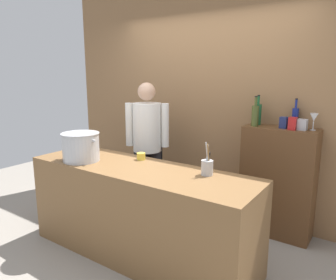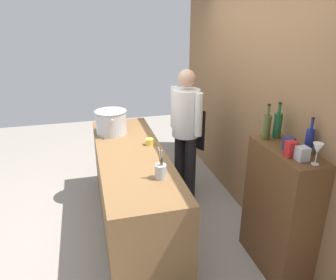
{
  "view_description": "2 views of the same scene",
  "coord_description": "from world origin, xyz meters",
  "px_view_note": "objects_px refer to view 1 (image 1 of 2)",
  "views": [
    {
      "loc": [
        1.86,
        -2.21,
        1.77
      ],
      "look_at": [
        0.04,
        0.43,
        1.09
      ],
      "focal_mm": 34.11,
      "sensor_mm": 36.0,
      "label": 1
    },
    {
      "loc": [
        3.13,
        -0.42,
        2.28
      ],
      "look_at": [
        0.04,
        0.39,
        1.02
      ],
      "focal_mm": 34.8,
      "sensor_mm": 36.0,
      "label": 2
    }
  ],
  "objects_px": {
    "stockpot_large": "(81,147)",
    "utensil_crock": "(207,167)",
    "wine_bottle_olive": "(255,115)",
    "spice_tin_silver": "(302,125)",
    "wine_glass_tall": "(314,118)",
    "wine_bottle_cobalt": "(295,117)",
    "wine_bottle_green": "(258,114)",
    "butter_jar": "(141,156)",
    "chef": "(147,141)",
    "spice_tin_navy": "(284,123)",
    "spice_tin_red": "(293,124)"
  },
  "relations": [
    {
      "from": "utensil_crock",
      "to": "spice_tin_silver",
      "type": "height_order",
      "value": "spice_tin_silver"
    },
    {
      "from": "utensil_crock",
      "to": "wine_glass_tall",
      "type": "height_order",
      "value": "wine_glass_tall"
    },
    {
      "from": "stockpot_large",
      "to": "wine_bottle_green",
      "type": "distance_m",
      "value": 1.93
    },
    {
      "from": "utensil_crock",
      "to": "spice_tin_navy",
      "type": "distance_m",
      "value": 1.1
    },
    {
      "from": "chef",
      "to": "wine_bottle_cobalt",
      "type": "bearing_deg",
      "value": 174.16
    },
    {
      "from": "stockpot_large",
      "to": "wine_glass_tall",
      "type": "xyz_separation_m",
      "value": [
        1.9,
        1.36,
        0.29
      ]
    },
    {
      "from": "wine_glass_tall",
      "to": "stockpot_large",
      "type": "bearing_deg",
      "value": -144.35
    },
    {
      "from": "butter_jar",
      "to": "wine_bottle_cobalt",
      "type": "xyz_separation_m",
      "value": [
        1.23,
        1.07,
        0.38
      ]
    },
    {
      "from": "wine_glass_tall",
      "to": "spice_tin_red",
      "type": "relative_size",
      "value": 1.33
    },
    {
      "from": "stockpot_large",
      "to": "wine_bottle_olive",
      "type": "xyz_separation_m",
      "value": [
        1.32,
        1.27,
        0.28
      ]
    },
    {
      "from": "butter_jar",
      "to": "wine_glass_tall",
      "type": "xyz_separation_m",
      "value": [
        1.42,
        0.99,
        0.39
      ]
    },
    {
      "from": "butter_jar",
      "to": "wine_bottle_green",
      "type": "relative_size",
      "value": 0.27
    },
    {
      "from": "butter_jar",
      "to": "wine_bottle_cobalt",
      "type": "relative_size",
      "value": 0.29
    },
    {
      "from": "wine_bottle_olive",
      "to": "spice_tin_silver",
      "type": "distance_m",
      "value": 0.49
    },
    {
      "from": "utensil_crock",
      "to": "wine_bottle_cobalt",
      "type": "bearing_deg",
      "value": 68.89
    },
    {
      "from": "chef",
      "to": "butter_jar",
      "type": "distance_m",
      "value": 0.63
    },
    {
      "from": "butter_jar",
      "to": "wine_bottle_olive",
      "type": "xyz_separation_m",
      "value": [
        0.85,
        0.9,
        0.39
      ]
    },
    {
      "from": "butter_jar",
      "to": "wine_bottle_olive",
      "type": "relative_size",
      "value": 0.27
    },
    {
      "from": "stockpot_large",
      "to": "butter_jar",
      "type": "bearing_deg",
      "value": 38.0
    },
    {
      "from": "chef",
      "to": "wine_bottle_green",
      "type": "distance_m",
      "value": 1.32
    },
    {
      "from": "utensil_crock",
      "to": "wine_glass_tall",
      "type": "relative_size",
      "value": 1.7
    },
    {
      "from": "butter_jar",
      "to": "spice_tin_navy",
      "type": "bearing_deg",
      "value": 39.48
    },
    {
      "from": "chef",
      "to": "spice_tin_navy",
      "type": "height_order",
      "value": "chef"
    },
    {
      "from": "spice_tin_silver",
      "to": "stockpot_large",
      "type": "bearing_deg",
      "value": -144.09
    },
    {
      "from": "butter_jar",
      "to": "spice_tin_navy",
      "type": "xyz_separation_m",
      "value": [
        1.14,
        0.94,
        0.33
      ]
    },
    {
      "from": "utensil_crock",
      "to": "butter_jar",
      "type": "xyz_separation_m",
      "value": [
        -0.79,
        0.06,
        -0.04
      ]
    },
    {
      "from": "utensil_crock",
      "to": "spice_tin_navy",
      "type": "relative_size",
      "value": 2.49
    },
    {
      "from": "wine_bottle_cobalt",
      "to": "spice_tin_silver",
      "type": "xyz_separation_m",
      "value": [
        0.11,
        -0.13,
        -0.06
      ]
    },
    {
      "from": "spice_tin_navy",
      "to": "utensil_crock",
      "type": "bearing_deg",
      "value": -109.47
    },
    {
      "from": "wine_glass_tall",
      "to": "spice_tin_red",
      "type": "distance_m",
      "value": 0.21
    },
    {
      "from": "butter_jar",
      "to": "spice_tin_navy",
      "type": "relative_size",
      "value": 0.75
    },
    {
      "from": "wine_bottle_cobalt",
      "to": "stockpot_large",
      "type": "bearing_deg",
      "value": -139.75
    },
    {
      "from": "wine_bottle_cobalt",
      "to": "spice_tin_silver",
      "type": "distance_m",
      "value": 0.18
    },
    {
      "from": "wine_bottle_green",
      "to": "stockpot_large",
      "type": "bearing_deg",
      "value": -133.42
    },
    {
      "from": "wine_bottle_green",
      "to": "spice_tin_navy",
      "type": "relative_size",
      "value": 2.8
    },
    {
      "from": "utensil_crock",
      "to": "wine_bottle_olive",
      "type": "distance_m",
      "value": 1.03
    },
    {
      "from": "wine_bottle_cobalt",
      "to": "spice_tin_red",
      "type": "relative_size",
      "value": 2.36
    },
    {
      "from": "spice_tin_silver",
      "to": "utensil_crock",
      "type": "bearing_deg",
      "value": -118.48
    },
    {
      "from": "wine_bottle_cobalt",
      "to": "butter_jar",
      "type": "bearing_deg",
      "value": -138.92
    },
    {
      "from": "stockpot_large",
      "to": "spice_tin_navy",
      "type": "xyz_separation_m",
      "value": [
        1.62,
        1.31,
        0.22
      ]
    },
    {
      "from": "wine_glass_tall",
      "to": "spice_tin_silver",
      "type": "xyz_separation_m",
      "value": [
        -0.09,
        -0.05,
        -0.07
      ]
    },
    {
      "from": "wine_bottle_olive",
      "to": "wine_bottle_cobalt",
      "type": "bearing_deg",
      "value": 23.84
    },
    {
      "from": "wine_bottle_cobalt",
      "to": "wine_glass_tall",
      "type": "xyz_separation_m",
      "value": [
        0.2,
        -0.08,
        0.01
      ]
    },
    {
      "from": "spice_tin_navy",
      "to": "stockpot_large",
      "type": "bearing_deg",
      "value": -140.95
    },
    {
      "from": "wine_bottle_green",
      "to": "butter_jar",
      "type": "bearing_deg",
      "value": -129.53
    },
    {
      "from": "chef",
      "to": "spice_tin_navy",
      "type": "xyz_separation_m",
      "value": [
        1.48,
        0.41,
        0.3
      ]
    },
    {
      "from": "spice_tin_red",
      "to": "butter_jar",
      "type": "bearing_deg",
      "value": -144.41
    },
    {
      "from": "wine_bottle_cobalt",
      "to": "wine_bottle_green",
      "type": "bearing_deg",
      "value": -172.59
    },
    {
      "from": "wine_bottle_cobalt",
      "to": "spice_tin_red",
      "type": "xyz_separation_m",
      "value": [
        0.02,
        -0.18,
        -0.05
      ]
    },
    {
      "from": "stockpot_large",
      "to": "utensil_crock",
      "type": "relative_size",
      "value": 1.49
    }
  ]
}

